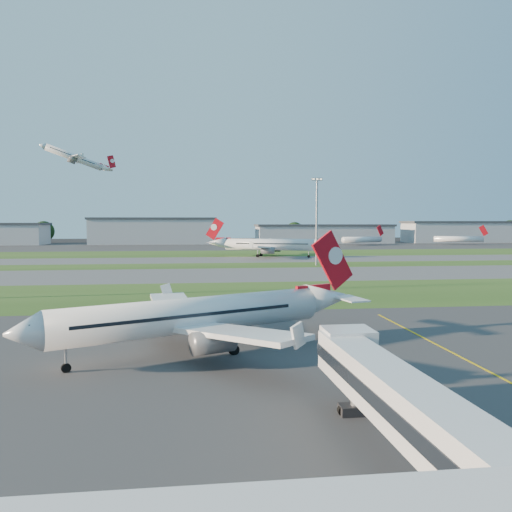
{
  "coord_description": "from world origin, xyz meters",
  "views": [
    {
      "loc": [
        -20.03,
        -36.36,
        13.09
      ],
      "look_at": [
        -9.87,
        50.1,
        7.0
      ],
      "focal_mm": 35.0,
      "sensor_mm": 36.0,
      "label": 1
    }
  ],
  "objects": [
    {
      "name": "tree_east",
      "position": [
        115.0,
        267.0,
        6.16
      ],
      "size": [
        10.45,
        10.45,
        11.4
      ],
      "color": "black",
      "rests_on": "ground"
    },
    {
      "name": "tree_mid_east",
      "position": [
        40.0,
        269.0,
        6.81
      ],
      "size": [
        11.55,
        11.55,
        12.6
      ],
      "color": "black",
      "rests_on": "ground"
    },
    {
      "name": "ground",
      "position": [
        0.0,
        0.0,
        0.0
      ],
      "size": [
        700.0,
        700.0,
        0.0
      ],
      "primitive_type": "plane",
      "color": "black",
      "rests_on": "ground"
    },
    {
      "name": "jet_bridge",
      "position": [
        -9.81,
        -15.24,
        4.01
      ],
      "size": [
        4.2,
        26.9,
        6.2
      ],
      "color": "silver",
      "rests_on": "ground"
    },
    {
      "name": "apron_near",
      "position": [
        0.0,
        0.0,
        0.01
      ],
      "size": [
        300.0,
        70.0,
        0.01
      ],
      "primitive_type": "cube",
      "color": "#333335",
      "rests_on": "ground"
    },
    {
      "name": "hangar_west",
      "position": [
        -45.0,
        255.0,
        7.64
      ],
      "size": [
        71.4,
        23.0,
        15.2
      ],
      "color": "#979A9F",
      "rests_on": "ground"
    },
    {
      "name": "mini_jet_near",
      "position": [
        68.29,
        223.52,
        3.28
      ],
      "size": [
        27.0,
        13.11,
        9.48
      ],
      "rotation": [
        0.0,
        0.0,
        0.4
      ],
      "color": "white",
      "rests_on": "ground"
    },
    {
      "name": "tree_west",
      "position": [
        -110.0,
        270.0,
        7.14
      ],
      "size": [
        12.1,
        12.1,
        13.2
      ],
      "color": "black",
      "rests_on": "ground"
    },
    {
      "name": "taxiway_a",
      "position": [
        0.0,
        85.0,
        0.01
      ],
      "size": [
        300.0,
        32.0,
        0.01
      ],
      "primitive_type": "cube",
      "color": "#515154",
      "rests_on": "ground"
    },
    {
      "name": "apron_far",
      "position": [
        0.0,
        225.0,
        0.01
      ],
      "size": [
        400.0,
        80.0,
        0.01
      ],
      "primitive_type": "cube",
      "color": "#333335",
      "rests_on": "ground"
    },
    {
      "name": "tree_far_east",
      "position": [
        185.0,
        271.0,
        7.46
      ],
      "size": [
        12.65,
        12.65,
        13.8
      ],
      "color": "black",
      "rests_on": "ground"
    },
    {
      "name": "tree_mid_west",
      "position": [
        -20.0,
        266.0,
        5.84
      ],
      "size": [
        9.9,
        9.9,
        10.8
      ],
      "color": "black",
      "rests_on": "ground"
    },
    {
      "name": "taxiway_b",
      "position": [
        0.0,
        132.0,
        0.01
      ],
      "size": [
        300.0,
        26.0,
        0.01
      ],
      "primitive_type": "cube",
      "color": "#515154",
      "rests_on": "ground"
    },
    {
      "name": "grass_strip_c",
      "position": [
        0.0,
        165.0,
        0.01
      ],
      "size": [
        300.0,
        40.0,
        0.01
      ],
      "primitive_type": "cube",
      "color": "#284717",
      "rests_on": "ground"
    },
    {
      "name": "airliner_parked",
      "position": [
        -20.2,
        12.59,
        3.76
      ],
      "size": [
        32.06,
        27.31,
        10.71
      ],
      "rotation": [
        0.0,
        0.0,
        0.42
      ],
      "color": "white",
      "rests_on": "ground"
    },
    {
      "name": "mini_jet_far",
      "position": [
        123.48,
        223.86,
        3.28
      ],
      "size": [
        28.07,
        9.81,
        9.48
      ],
      "rotation": [
        0.0,
        0.0,
        -0.26
      ],
      "color": "white",
      "rests_on": "ground"
    },
    {
      "name": "grass_strip_a",
      "position": [
        0.0,
        52.0,
        0.01
      ],
      "size": [
        300.0,
        34.0,
        0.01
      ],
      "primitive_type": "cube",
      "color": "#284717",
      "rests_on": "ground"
    },
    {
      "name": "airliner_departing",
      "position": [
        -79.69,
        220.26,
        44.27
      ],
      "size": [
        32.77,
        27.61,
        10.55
      ],
      "rotation": [
        0.0,
        0.0,
        0.31
      ],
      "color": "white"
    },
    {
      "name": "hangar_east",
      "position": [
        55.0,
        255.0,
        5.64
      ],
      "size": [
        81.6,
        23.0,
        11.2
      ],
      "color": "#979A9F",
      "rests_on": "ground"
    },
    {
      "name": "airliner_taxiing",
      "position": [
        5.75,
        143.38,
        4.49
      ],
      "size": [
        39.33,
        33.24,
        12.78
      ],
      "rotation": [
        0.0,
        0.0,
        2.8
      ],
      "color": "white",
      "rests_on": "ground"
    },
    {
      "name": "light_mast_centre",
      "position": [
        15.0,
        108.0,
        14.81
      ],
      "size": [
        3.2,
        0.7,
        25.8
      ],
      "color": "gray",
      "rests_on": "ground"
    },
    {
      "name": "hangar_far_east",
      "position": [
        155.0,
        255.0,
        6.64
      ],
      "size": [
        96.9,
        23.0,
        13.2
      ],
      "color": "#979A9F",
      "rests_on": "ground"
    },
    {
      "name": "grass_strip_b",
      "position": [
        0.0,
        110.0,
        0.01
      ],
      "size": [
        300.0,
        18.0,
        0.01
      ],
      "primitive_type": "cube",
      "color": "#284717",
      "rests_on": "ground"
    }
  ]
}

